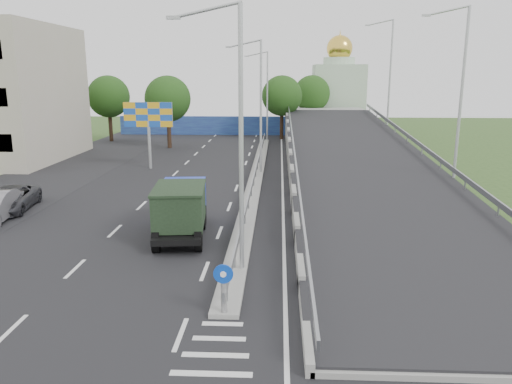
# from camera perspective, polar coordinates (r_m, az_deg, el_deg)

# --- Properties ---
(ground) EXTENTS (160.00, 160.00, 0.00)m
(ground) POSITION_cam_1_polar(r_m,az_deg,el_deg) (14.89, -4.61, -18.00)
(ground) COLOR #2D4C1E
(ground) RESTS_ON ground
(road_surface) EXTENTS (26.00, 90.00, 0.04)m
(road_surface) POSITION_cam_1_polar(r_m,az_deg,el_deg) (33.85, -5.43, 0.07)
(road_surface) COLOR black
(road_surface) RESTS_ON ground
(parking_strip) EXTENTS (8.00, 90.00, 0.05)m
(parking_strip) POSITION_cam_1_polar(r_m,az_deg,el_deg) (37.91, -25.28, 0.27)
(parking_strip) COLOR black
(parking_strip) RESTS_ON ground
(median) EXTENTS (1.00, 44.00, 0.20)m
(median) POSITION_cam_1_polar(r_m,az_deg,el_deg) (37.44, -0.03, 1.57)
(median) COLOR gray
(median) RESTS_ON ground
(overpass_ramp) EXTENTS (10.00, 50.00, 3.50)m
(overpass_ramp) POSITION_cam_1_polar(r_m,az_deg,el_deg) (37.54, 11.51, 3.90)
(overpass_ramp) COLOR gray
(overpass_ramp) RESTS_ON ground
(median_guardrail) EXTENTS (0.09, 44.00, 0.71)m
(median_guardrail) POSITION_cam_1_polar(r_m,az_deg,el_deg) (37.31, -0.03, 2.55)
(median_guardrail) COLOR gray
(median_guardrail) RESTS_ON median
(sign_bollard) EXTENTS (0.64, 0.23, 1.67)m
(sign_bollard) POSITION_cam_1_polar(r_m,az_deg,el_deg) (16.32, -3.71, -10.93)
(sign_bollard) COLOR black
(sign_bollard) RESTS_ON median
(lamp_post_near) EXTENTS (2.74, 0.18, 10.08)m
(lamp_post_near) POSITION_cam_1_polar(r_m,az_deg,el_deg) (18.78, -2.31, 7.44)
(lamp_post_near) COLOR #B2B5B7
(lamp_post_near) RESTS_ON median
(lamp_post_mid) EXTENTS (2.74, 0.18, 10.08)m
(lamp_post_mid) POSITION_cam_1_polar(r_m,az_deg,el_deg) (38.69, 0.28, 10.49)
(lamp_post_mid) COLOR #B2B5B7
(lamp_post_mid) RESTS_ON median
(lamp_post_far) EXTENTS (2.74, 0.18, 10.08)m
(lamp_post_far) POSITION_cam_1_polar(r_m,az_deg,el_deg) (58.66, 1.11, 11.46)
(lamp_post_far) COLOR #B2B5B7
(lamp_post_far) RESTS_ON median
(blue_wall) EXTENTS (30.00, 0.50, 2.40)m
(blue_wall) POSITION_cam_1_polar(r_m,az_deg,el_deg) (65.19, -2.40, 7.58)
(blue_wall) COLOR navy
(blue_wall) RESTS_ON ground
(church) EXTENTS (7.00, 7.00, 13.80)m
(church) POSITION_cam_1_polar(r_m,az_deg,el_deg) (73.12, 9.35, 11.27)
(church) COLOR #B2CCAD
(church) RESTS_ON ground
(billboard) EXTENTS (4.00, 0.24, 5.50)m
(billboard) POSITION_cam_1_polar(r_m,az_deg,el_deg) (42.15, -12.21, 8.21)
(billboard) COLOR #B2B5B7
(billboard) RESTS_ON ground
(tree_left_mid) EXTENTS (4.80, 4.80, 7.60)m
(tree_left_mid) POSITION_cam_1_polar(r_m,az_deg,el_deg) (53.96, -10.05, 10.43)
(tree_left_mid) COLOR black
(tree_left_mid) RESTS_ON ground
(tree_median_far) EXTENTS (4.80, 4.80, 7.60)m
(tree_median_far) POSITION_cam_1_polar(r_m,az_deg,el_deg) (60.66, 2.98, 10.91)
(tree_median_far) COLOR black
(tree_median_far) RESTS_ON ground
(tree_left_far) EXTENTS (4.80, 4.80, 7.60)m
(tree_left_far) POSITION_cam_1_polar(r_m,az_deg,el_deg) (60.95, -16.49, 10.40)
(tree_left_far) COLOR black
(tree_left_far) RESTS_ON ground
(tree_ramp_far) EXTENTS (4.80, 4.80, 7.60)m
(tree_ramp_far) POSITION_cam_1_polar(r_m,az_deg,el_deg) (67.79, 6.41, 11.10)
(tree_ramp_far) COLOR black
(tree_ramp_far) RESTS_ON ground
(dump_truck) EXTENTS (2.78, 6.14, 2.62)m
(dump_truck) POSITION_cam_1_polar(r_m,az_deg,el_deg) (24.46, -8.53, -1.70)
(dump_truck) COLOR black
(dump_truck) RESTS_ON ground
(parked_car_c) EXTENTS (3.01, 5.22, 1.37)m
(parked_car_c) POSITION_cam_1_polar(r_m,az_deg,el_deg) (32.11, -26.26, -0.75)
(parked_car_c) COLOR #323237
(parked_car_c) RESTS_ON ground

